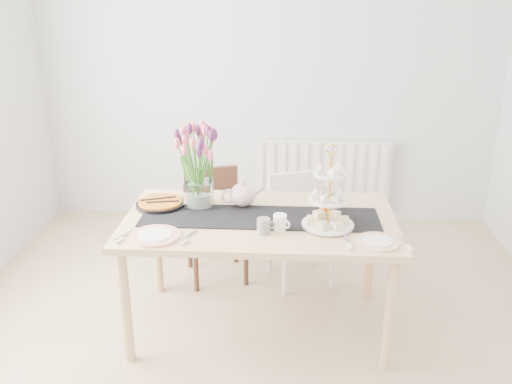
# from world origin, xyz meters

# --- Properties ---
(room_shell) EXTENTS (4.50, 4.50, 4.50)m
(room_shell) POSITION_xyz_m (0.00, 0.00, 1.30)
(room_shell) COLOR tan
(room_shell) RESTS_ON ground
(radiator) EXTENTS (1.20, 0.08, 0.60)m
(radiator) POSITION_xyz_m (0.50, 2.19, 0.45)
(radiator) COLOR white
(radiator) RESTS_ON room_shell
(dining_table) EXTENTS (1.60, 0.90, 0.75)m
(dining_table) POSITION_xyz_m (0.02, 0.47, 0.67)
(dining_table) COLOR tan
(dining_table) RESTS_ON ground
(chair_brown) EXTENTS (0.49, 0.49, 0.80)m
(chair_brown) POSITION_xyz_m (-0.35, 1.16, 0.46)
(chair_brown) COLOR #372014
(chair_brown) RESTS_ON ground
(chair_white) EXTENTS (0.49, 0.49, 0.78)m
(chair_white) POSITION_xyz_m (0.26, 1.14, 0.45)
(chair_white) COLOR silver
(chair_white) RESTS_ON ground
(table_runner) EXTENTS (1.40, 0.35, 0.01)m
(table_runner) POSITION_xyz_m (0.02, 0.47, 0.75)
(table_runner) COLOR black
(table_runner) RESTS_ON dining_table
(tulip_vase) EXTENTS (0.61, 0.61, 0.51)m
(tulip_vase) POSITION_xyz_m (-0.36, 0.63, 1.08)
(tulip_vase) COLOR silver
(tulip_vase) RESTS_ON dining_table
(cake_stand) EXTENTS (0.30, 0.30, 0.44)m
(cake_stand) POSITION_xyz_m (0.41, 0.36, 0.88)
(cake_stand) COLOR gold
(cake_stand) RESTS_ON dining_table
(teapot) EXTENTS (0.31, 0.28, 0.17)m
(teapot) POSITION_xyz_m (-0.09, 0.63, 0.83)
(teapot) COLOR white
(teapot) RESTS_ON dining_table
(cream_jug) EXTENTS (0.10, 0.10, 0.09)m
(cream_jug) POSITION_xyz_m (0.44, 0.66, 0.80)
(cream_jug) COLOR white
(cream_jug) RESTS_ON dining_table
(tart_tin) EXTENTS (0.30, 0.30, 0.04)m
(tart_tin) POSITION_xyz_m (-0.60, 0.61, 0.77)
(tart_tin) COLOR black
(tart_tin) RESTS_ON dining_table
(mug_grey) EXTENTS (0.09, 0.09, 0.09)m
(mug_grey) POSITION_xyz_m (0.05, 0.26, 0.79)
(mug_grey) COLOR gray
(mug_grey) RESTS_ON dining_table
(mug_white) EXTENTS (0.11, 0.11, 0.09)m
(mug_white) POSITION_xyz_m (0.14, 0.31, 0.79)
(mug_white) COLOR white
(mug_white) RESTS_ON dining_table
(mug_orange) EXTENTS (0.10, 0.10, 0.09)m
(mug_orange) POSITION_xyz_m (0.41, 0.52, 0.79)
(mug_orange) COLOR #E45319
(mug_orange) RESTS_ON dining_table
(plate_left) EXTENTS (0.37, 0.37, 0.01)m
(plate_left) POSITION_xyz_m (-0.54, 0.17, 0.76)
(plate_left) COLOR white
(plate_left) RESTS_ON dining_table
(plate_right) EXTENTS (0.28, 0.28, 0.01)m
(plate_right) POSITION_xyz_m (0.67, 0.17, 0.76)
(plate_right) COLOR white
(plate_right) RESTS_ON dining_table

